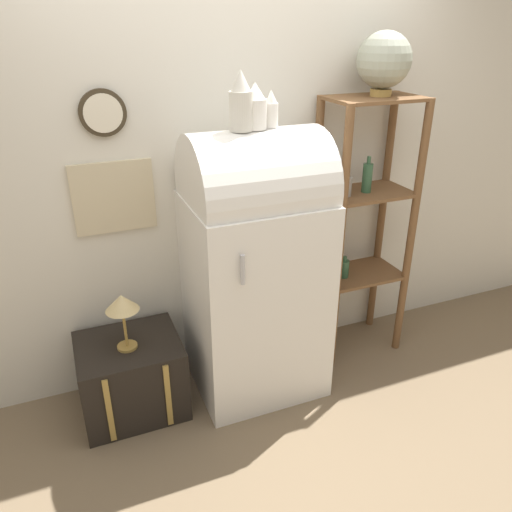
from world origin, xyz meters
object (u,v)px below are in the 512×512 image
Objects in this scene: suitcase_trunk at (132,376)px; desk_lamp at (122,306)px; vase_right at (271,110)px; vase_left at (241,103)px; vase_center at (256,108)px; refrigerator at (255,264)px; globe at (384,61)px.

desk_lamp is at bearing -97.27° from suitcase_trunk.
vase_right is 1.28m from desk_lamp.
vase_left is 1.29× the size of vase_center.
vase_right is at bearing -1.90° from suitcase_trunk.
vase_center is at bearing 11.66° from vase_left.
vase_center is 1.21× the size of vase_right.
vase_left is (-0.08, -0.01, 0.90)m from refrigerator.
vase_left is (0.68, -0.05, 1.50)m from suitcase_trunk.
desk_lamp is at bearing -179.35° from vase_right.
vase_right reaches higher than desk_lamp.
vase_right is (0.85, -0.03, 1.45)m from suitcase_trunk.
vase_right is (-0.73, -0.11, -0.21)m from globe.
globe is at bearing 4.29° from desk_lamp.
vase_center is (0.00, 0.00, 0.87)m from refrigerator.
globe is 0.93m from vase_left.
vase_left is 0.88× the size of desk_lamp.
vase_center is (-0.82, -0.11, -0.19)m from globe.
vase_right is (0.09, 0.01, -0.02)m from vase_center.
globe is (0.82, 0.12, 1.06)m from refrigerator.
vase_center is at bearing -172.03° from globe.
globe reaches higher than refrigerator.
vase_left is at bearing -171.69° from globe.
vase_right is at bearing 0.65° from desk_lamp.
refrigerator is at bearing 9.91° from vase_left.
globe is at bearing 8.16° from refrigerator.
refrigerator is at bearing -171.84° from globe.
globe is at bearing 2.94° from suitcase_trunk.
globe is 1.05× the size of desk_lamp.
globe reaches higher than desk_lamp.
vase_left reaches higher than vase_right.
vase_center reaches higher than suitcase_trunk.
vase_right is at bearing 5.51° from refrigerator.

